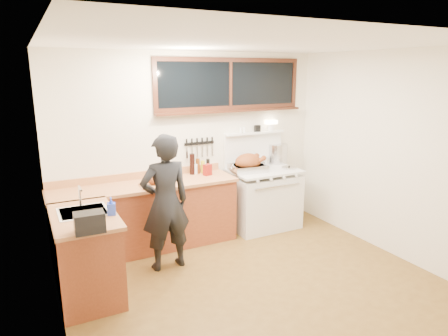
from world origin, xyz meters
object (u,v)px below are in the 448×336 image
vintage_stove (263,197)px  roast_turkey (248,164)px  cutting_board (157,181)px  man (165,203)px

vintage_stove → roast_turkey: vintage_stove is taller
vintage_stove → roast_turkey: (-0.26, 0.02, 0.54)m
vintage_stove → roast_turkey: 0.60m
vintage_stove → cutting_board: vintage_stove is taller
vintage_stove → cutting_board: size_ratio=3.53×
man → vintage_stove: bearing=18.8°
man → roast_turkey: 1.62m
cutting_board → man: bearing=-96.6°
man → cutting_board: man is taller
vintage_stove → man: 1.88m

